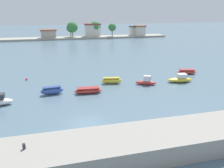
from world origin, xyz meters
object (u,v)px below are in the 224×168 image
mooring_bollard (24,146)px  moored_boat_6 (187,72)px  moored_boat_1 (52,91)px  moored_boat_4 (146,82)px  moored_boat_5 (180,79)px  moored_boat_2 (88,90)px  moored_boat_3 (111,81)px  mooring_buoy_0 (26,79)px

mooring_bollard → moored_boat_6: bearing=38.4°
moored_boat_1 → moored_boat_4: moored_boat_4 is taller
moored_boat_4 → moored_boat_1: bearing=-154.4°
mooring_bollard → moored_boat_5: bearing=36.5°
moored_boat_2 → moored_boat_3: 6.25m
moored_boat_2 → moored_boat_4: moored_boat_4 is taller
moored_boat_3 → mooring_buoy_0: moored_boat_3 is taller
moored_boat_6 → mooring_buoy_0: (-31.63, 3.65, -0.25)m
moored_boat_1 → moored_boat_3: bearing=11.4°
moored_boat_5 → moored_boat_2: bearing=-167.6°
mooring_bollard → mooring_buoy_0: size_ratio=1.19×
mooring_bollard → moored_boat_5: mooring_bollard is taller
moored_boat_4 → moored_boat_6: 11.91m
moored_boat_6 → mooring_buoy_0: bearing=-171.6°
moored_boat_2 → moored_boat_3: bearing=43.2°
mooring_bollard → moored_boat_4: size_ratio=0.12×
moored_boat_1 → moored_boat_6: 27.58m
mooring_buoy_0 → mooring_bollard: bearing=-85.0°
moored_boat_6 → moored_boat_4: bearing=-142.0°
mooring_bollard → moored_boat_2: 18.65m
moored_boat_4 → moored_boat_5: 6.62m
moored_boat_1 → moored_boat_3: moored_boat_1 is taller
moored_boat_6 → moored_boat_1: bearing=-153.7°
moored_boat_4 → mooring_buoy_0: moored_boat_4 is taller
moored_boat_3 → moored_boat_5: 12.56m
moored_boat_1 → moored_boat_2: (5.53, -0.93, -0.16)m
moored_boat_4 → moored_boat_6: (10.96, 4.66, -0.11)m
moored_boat_6 → moored_boat_3: bearing=-156.9°
moored_boat_1 → moored_boat_2: 5.61m
moored_boat_6 → mooring_buoy_0: moored_boat_6 is taller
mooring_bollard → moored_boat_3: size_ratio=0.12×
mooring_bollard → moored_boat_2: (7.78, 16.86, -1.73)m
moored_boat_2 → moored_boat_5: bearing=9.1°
moored_boat_3 → moored_boat_5: (12.33, -2.37, 0.04)m
mooring_bollard → mooring_buoy_0: mooring_bollard is taller
mooring_bollard → moored_boat_4: 26.12m
mooring_bollard → mooring_buoy_0: (-2.34, 26.84, -1.97)m
moored_boat_2 → mooring_buoy_0: size_ratio=11.72×
mooring_bollard → moored_boat_6: (29.29, 23.19, -1.72)m
moored_boat_3 → mooring_bollard: bearing=-110.3°
moored_boat_3 → moored_boat_5: moored_boat_5 is taller
moored_boat_1 → mooring_buoy_0: moored_boat_1 is taller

